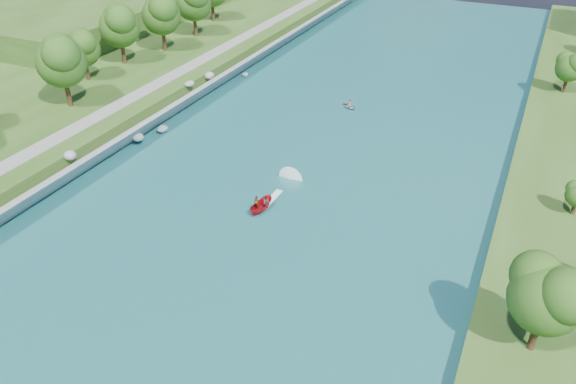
% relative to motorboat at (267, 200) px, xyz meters
% --- Properties ---
extents(ground, '(260.00, 260.00, 0.00)m').
position_rel_motorboat_xyz_m(ground, '(-0.27, -16.00, -0.77)').
color(ground, '#2D5119').
rests_on(ground, ground).
extents(river_water, '(55.00, 240.00, 0.10)m').
position_rel_motorboat_xyz_m(river_water, '(-0.27, 4.00, -0.72)').
color(river_water, '#175158').
rests_on(river_water, ground).
extents(berm_west, '(45.00, 240.00, 3.50)m').
position_rel_motorboat_xyz_m(berm_west, '(-50.27, 4.00, 0.98)').
color(berm_west, '#2D5119').
rests_on(berm_west, ground).
extents(riprap_bank, '(4.29, 236.00, 4.36)m').
position_rel_motorboat_xyz_m(riprap_bank, '(-26.13, 3.07, 1.03)').
color(riprap_bank, slate).
rests_on(riprap_bank, ground).
extents(riverside_path, '(3.00, 200.00, 0.10)m').
position_rel_motorboat_xyz_m(riverside_path, '(-32.77, 4.00, 2.78)').
color(riverside_path, gray).
rests_on(riverside_path, berm_west).
extents(trees_west, '(17.49, 154.48, 13.84)m').
position_rel_motorboat_xyz_m(trees_west, '(-43.65, 0.75, 9.11)').
color(trees_west, '#235115').
rests_on(trees_west, berm_west).
extents(motorboat, '(3.60, 18.92, 2.22)m').
position_rel_motorboat_xyz_m(motorboat, '(0.00, 0.00, 0.00)').
color(motorboat, '#A90D18').
rests_on(motorboat, river_water).
extents(raft, '(4.02, 3.91, 1.54)m').
position_rel_motorboat_xyz_m(raft, '(-0.93, 34.14, -0.30)').
color(raft, gray).
rests_on(raft, river_water).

